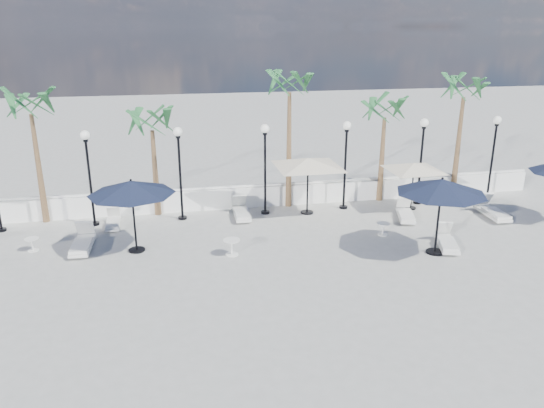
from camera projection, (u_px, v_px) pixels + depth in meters
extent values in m
plane|color=gray|center=(304.00, 281.00, 16.64)|extent=(100.00, 100.00, 0.00)
cube|color=white|center=(261.00, 196.00, 23.47)|extent=(26.00, 0.30, 0.90)
cube|color=white|center=(261.00, 185.00, 23.30)|extent=(26.00, 0.12, 0.08)
cylinder|color=black|center=(2.00, 230.00, 20.71)|extent=(0.36, 0.36, 0.10)
cylinder|color=black|center=(95.00, 224.00, 21.36)|extent=(0.36, 0.36, 0.10)
cylinder|color=black|center=(90.00, 183.00, 20.82)|extent=(0.10, 0.10, 3.50)
cylinder|color=black|center=(86.00, 141.00, 20.28)|extent=(0.18, 0.18, 0.10)
sphere|color=white|center=(85.00, 135.00, 20.21)|extent=(0.36, 0.36, 0.36)
cylinder|color=black|center=(183.00, 218.00, 22.01)|extent=(0.36, 0.36, 0.10)
cylinder|color=black|center=(180.00, 178.00, 21.47)|extent=(0.10, 0.10, 3.50)
cylinder|color=black|center=(178.00, 137.00, 20.93)|extent=(0.18, 0.18, 0.10)
sphere|color=white|center=(178.00, 132.00, 20.87)|extent=(0.36, 0.36, 0.36)
cylinder|color=black|center=(265.00, 212.00, 22.67)|extent=(0.36, 0.36, 0.10)
cylinder|color=black|center=(265.00, 174.00, 22.13)|extent=(0.10, 0.10, 3.50)
cylinder|color=black|center=(265.00, 134.00, 21.59)|extent=(0.18, 0.18, 0.10)
sphere|color=white|center=(265.00, 129.00, 21.52)|extent=(0.36, 0.36, 0.36)
cylinder|color=black|center=(343.00, 207.00, 23.32)|extent=(0.36, 0.36, 0.10)
cylinder|color=black|center=(345.00, 170.00, 22.78)|extent=(0.10, 0.10, 3.50)
cylinder|color=black|center=(347.00, 131.00, 22.24)|extent=(0.18, 0.18, 0.10)
sphere|color=white|center=(347.00, 126.00, 22.17)|extent=(0.36, 0.36, 0.36)
cylinder|color=black|center=(417.00, 202.00, 23.97)|extent=(0.36, 0.36, 0.10)
cylinder|color=black|center=(420.00, 166.00, 23.43)|extent=(0.10, 0.10, 3.50)
cylinder|color=black|center=(424.00, 128.00, 22.89)|extent=(0.18, 0.18, 0.10)
sphere|color=white|center=(424.00, 123.00, 22.83)|extent=(0.36, 0.36, 0.36)
cylinder|color=black|center=(487.00, 197.00, 24.63)|extent=(0.36, 0.36, 0.10)
cylinder|color=black|center=(492.00, 162.00, 24.09)|extent=(0.10, 0.10, 3.50)
cylinder|color=black|center=(497.00, 125.00, 23.55)|extent=(0.18, 0.18, 0.10)
sphere|color=white|center=(497.00, 120.00, 23.48)|extent=(0.36, 0.36, 0.36)
cone|color=brown|center=(39.00, 170.00, 21.05)|extent=(0.28, 0.28, 4.40)
cone|color=brown|center=(155.00, 173.00, 22.02)|extent=(0.28, 0.28, 3.60)
cone|color=brown|center=(289.00, 151.00, 22.86)|extent=(0.28, 0.28, 5.00)
cone|color=brown|center=(382.00, 160.00, 23.85)|extent=(0.28, 0.28, 3.80)
cone|color=brown|center=(458.00, 148.00, 24.41)|extent=(0.28, 0.28, 4.60)
cube|color=silver|center=(83.00, 246.00, 18.94)|extent=(0.72, 1.99, 0.11)
cube|color=silver|center=(81.00, 245.00, 18.65)|extent=(0.66, 1.35, 0.11)
cube|color=silver|center=(85.00, 227.00, 19.56)|extent=(0.63, 0.49, 0.61)
cube|color=silver|center=(113.00, 224.00, 21.11)|extent=(0.56, 1.60, 0.09)
cube|color=silver|center=(113.00, 223.00, 20.88)|extent=(0.52, 1.08, 0.09)
cube|color=silver|center=(113.00, 211.00, 21.61)|extent=(0.51, 0.39, 0.50)
cube|color=silver|center=(406.00, 216.00, 21.96)|extent=(1.11, 1.89, 0.10)
cube|color=silver|center=(407.00, 215.00, 21.70)|extent=(0.90, 1.33, 0.10)
cube|color=silver|center=(404.00, 202.00, 22.54)|extent=(0.66, 0.57, 0.56)
cube|color=silver|center=(242.00, 214.00, 22.16)|extent=(0.67, 1.87, 0.10)
cube|color=silver|center=(242.00, 213.00, 21.89)|extent=(0.61, 1.27, 0.10)
cube|color=silver|center=(239.00, 200.00, 22.74)|extent=(0.59, 0.45, 0.58)
cube|color=silver|center=(492.00, 213.00, 22.19)|extent=(0.82, 2.05, 0.11)
cube|color=silver|center=(496.00, 213.00, 21.89)|extent=(0.73, 1.40, 0.11)
cube|color=silver|center=(484.00, 198.00, 22.82)|extent=(0.66, 0.52, 0.63)
cube|color=silver|center=(447.00, 244.00, 19.13)|extent=(1.13, 1.90, 0.10)
cube|color=silver|center=(448.00, 244.00, 18.87)|extent=(0.91, 1.33, 0.10)
cube|color=silver|center=(444.00, 227.00, 19.71)|extent=(0.67, 0.58, 0.56)
cylinder|color=silver|center=(33.00, 250.00, 18.89)|extent=(0.38, 0.38, 0.03)
cylinder|color=silver|center=(33.00, 245.00, 18.82)|extent=(0.06, 0.06, 0.45)
cylinder|color=silver|center=(32.00, 239.00, 18.75)|extent=(0.49, 0.49, 0.03)
cylinder|color=silver|center=(232.00, 254.00, 18.56)|extent=(0.45, 0.45, 0.03)
cylinder|color=silver|center=(232.00, 248.00, 18.48)|extent=(0.07, 0.07, 0.55)
cylinder|color=silver|center=(232.00, 240.00, 18.39)|extent=(0.59, 0.59, 0.03)
cylinder|color=silver|center=(383.00, 234.00, 20.35)|extent=(0.38, 0.38, 0.03)
cylinder|color=silver|center=(383.00, 229.00, 20.28)|extent=(0.06, 0.06, 0.45)
cylinder|color=silver|center=(383.00, 224.00, 20.21)|extent=(0.49, 0.49, 0.03)
cylinder|color=black|center=(137.00, 250.00, 18.89)|extent=(0.58, 0.58, 0.06)
cylinder|color=black|center=(134.00, 217.00, 18.49)|extent=(0.07, 0.07, 2.55)
cone|color=black|center=(131.00, 187.00, 18.15)|extent=(3.02, 3.02, 0.47)
sphere|color=black|center=(131.00, 180.00, 18.06)|extent=(0.08, 0.08, 0.08)
cylinder|color=black|center=(435.00, 252.00, 18.72)|extent=(0.62, 0.62, 0.07)
cylinder|color=black|center=(438.00, 217.00, 18.31)|extent=(0.08, 0.08, 2.65)
cone|color=black|center=(442.00, 186.00, 17.95)|extent=(3.10, 3.10, 0.50)
sphere|color=black|center=(442.00, 178.00, 17.86)|extent=(0.09, 0.09, 0.09)
cylinder|color=black|center=(307.00, 212.00, 22.72)|extent=(0.54, 0.54, 0.06)
cylinder|color=black|center=(308.00, 186.00, 22.35)|extent=(0.07, 0.07, 2.39)
pyramid|color=beige|center=(308.00, 158.00, 21.97)|extent=(5.29, 5.29, 0.36)
cylinder|color=black|center=(410.00, 208.00, 23.29)|extent=(0.47, 0.47, 0.05)
cylinder|color=black|center=(412.00, 186.00, 22.97)|extent=(0.06, 0.06, 2.04)
pyramid|color=beige|center=(414.00, 163.00, 22.64)|extent=(4.42, 4.42, 0.32)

